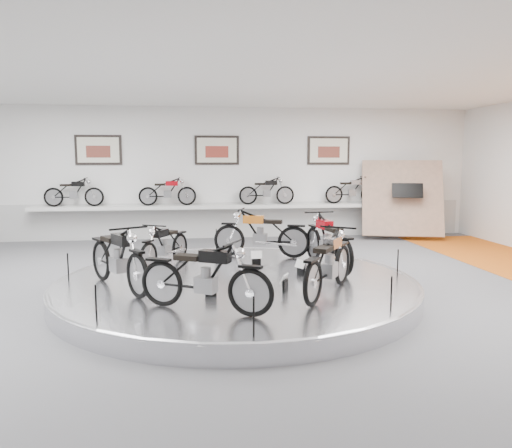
{
  "coord_description": "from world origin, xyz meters",
  "views": [
    {
      "loc": [
        -0.76,
        -8.4,
        2.43
      ],
      "look_at": [
        0.39,
        0.6,
        1.25
      ],
      "focal_mm": 35.0,
      "sensor_mm": 36.0,
      "label": 1
    }
  ],
  "objects": [
    {
      "name": "floor",
      "position": [
        0.0,
        0.0,
        0.0
      ],
      "size": [
        16.0,
        16.0,
        0.0
      ],
      "primitive_type": "plane",
      "color": "#545457",
      "rests_on": "ground"
    },
    {
      "name": "ceiling",
      "position": [
        0.0,
        0.0,
        4.0
      ],
      "size": [
        16.0,
        16.0,
        0.0
      ],
      "primitive_type": "plane",
      "rotation": [
        3.14,
        0.0,
        0.0
      ],
      "color": "white",
      "rests_on": "wall_back"
    },
    {
      "name": "wall_back",
      "position": [
        0.0,
        7.0,
        2.0
      ],
      "size": [
        16.0,
        0.0,
        16.0
      ],
      "primitive_type": "plane",
      "rotation": [
        1.57,
        0.0,
        0.0
      ],
      "color": "white",
      "rests_on": "floor"
    },
    {
      "name": "wall_front",
      "position": [
        0.0,
        -7.0,
        2.0
      ],
      "size": [
        16.0,
        0.0,
        16.0
      ],
      "primitive_type": "plane",
      "rotation": [
        -1.57,
        0.0,
        0.0
      ],
      "color": "white",
      "rests_on": "floor"
    },
    {
      "name": "dado_band",
      "position": [
        0.0,
        6.98,
        0.55
      ],
      "size": [
        15.68,
        0.04,
        1.1
      ],
      "primitive_type": "cube",
      "color": "#BCBCBA",
      "rests_on": "floor"
    },
    {
      "name": "display_platform",
      "position": [
        0.0,
        0.3,
        0.15
      ],
      "size": [
        6.4,
        6.4,
        0.3
      ],
      "primitive_type": "cylinder",
      "color": "silver",
      "rests_on": "floor"
    },
    {
      "name": "platform_rim",
      "position": [
        0.0,
        0.3,
        0.27
      ],
      "size": [
        6.4,
        6.4,
        0.1
      ],
      "primitive_type": "torus",
      "color": "#B2B2BA",
      "rests_on": "display_platform"
    },
    {
      "name": "shelf",
      "position": [
        0.0,
        6.7,
        1.0
      ],
      "size": [
        11.0,
        0.55,
        0.1
      ],
      "primitive_type": "cube",
      "color": "silver",
      "rests_on": "wall_back"
    },
    {
      "name": "poster_left",
      "position": [
        -3.5,
        6.96,
        2.7
      ],
      "size": [
        1.35,
        0.06,
        0.88
      ],
      "primitive_type": "cube",
      "color": "silver",
      "rests_on": "wall_back"
    },
    {
      "name": "poster_center",
      "position": [
        0.0,
        6.96,
        2.7
      ],
      "size": [
        1.35,
        0.06,
        0.88
      ],
      "primitive_type": "cube",
      "color": "silver",
      "rests_on": "wall_back"
    },
    {
      "name": "poster_right",
      "position": [
        3.5,
        6.96,
        2.7
      ],
      "size": [
        1.35,
        0.06,
        0.88
      ],
      "primitive_type": "cube",
      "color": "silver",
      "rests_on": "wall_back"
    },
    {
      "name": "display_panel",
      "position": [
        5.6,
        6.1,
        1.25
      ],
      "size": [
        2.56,
        1.52,
        2.3
      ],
      "primitive_type": "cube",
      "rotation": [
        -0.35,
        0.0,
        -0.26
      ],
      "color": "tan",
      "rests_on": "floor"
    },
    {
      "name": "shelf_bike_a",
      "position": [
        -4.2,
        6.7,
        1.42
      ],
      "size": [
        1.22,
        0.43,
        0.73
      ],
      "primitive_type": null,
      "color": "black",
      "rests_on": "shelf"
    },
    {
      "name": "shelf_bike_b",
      "position": [
        -1.5,
        6.7,
        1.42
      ],
      "size": [
        1.22,
        0.43,
        0.73
      ],
      "primitive_type": null,
      "color": "#9C060F",
      "rests_on": "shelf"
    },
    {
      "name": "shelf_bike_c",
      "position": [
        1.5,
        6.7,
        1.42
      ],
      "size": [
        1.22,
        0.43,
        0.73
      ],
      "primitive_type": null,
      "color": "black",
      "rests_on": "shelf"
    },
    {
      "name": "shelf_bike_d",
      "position": [
        4.2,
        6.7,
        1.42
      ],
      "size": [
        1.22,
        0.43,
        0.73
      ],
      "primitive_type": null,
      "color": "#A6A5AA",
      "rests_on": "shelf"
    },
    {
      "name": "bike_a",
      "position": [
        1.86,
        1.0,
        0.84
      ],
      "size": [
        0.92,
        1.91,
        1.08
      ],
      "primitive_type": null,
      "rotation": [
        0.0,
        0.0,
        1.72
      ],
      "color": "#9C060F",
      "rests_on": "display_platform"
    },
    {
      "name": "bike_b",
      "position": [
        0.71,
        2.25,
        0.83
      ],
      "size": [
        1.91,
        1.15,
        1.06
      ],
      "primitive_type": null,
      "rotation": [
        0.0,
        0.0,
        2.84
      ],
      "color": "orange",
      "rests_on": "display_platform"
    },
    {
      "name": "bike_c",
      "position": [
        -1.32,
        1.53,
        0.74
      ],
      "size": [
        1.18,
        1.58,
        0.89
      ],
      "primitive_type": null,
      "rotation": [
        0.0,
        0.0,
        4.23
      ],
      "color": "black",
      "rests_on": "display_platform"
    },
    {
      "name": "bike_d",
      "position": [
        -1.99,
        -0.14,
        0.84
      ],
      "size": [
        1.51,
        1.91,
        1.08
      ],
      "primitive_type": null,
      "rotation": [
        0.0,
        0.0,
        5.26
      ],
      "color": "black",
      "rests_on": "display_platform"
    },
    {
      "name": "bike_e",
      "position": [
        -0.61,
        -1.56,
        0.81
      ],
      "size": [
        1.83,
        1.37,
        1.03
      ],
      "primitive_type": null,
      "rotation": [
        0.0,
        0.0,
        5.79
      ],
      "color": "black",
      "rests_on": "display_platform"
    },
    {
      "name": "bike_f",
      "position": [
        1.35,
        -0.93,
        0.82
      ],
      "size": [
        1.52,
        1.82,
        1.04
      ],
      "primitive_type": null,
      "rotation": [
        0.0,
        0.0,
        7.26
      ],
      "color": "#A6A5AA",
      "rests_on": "display_platform"
    }
  ]
}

